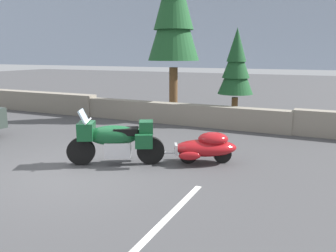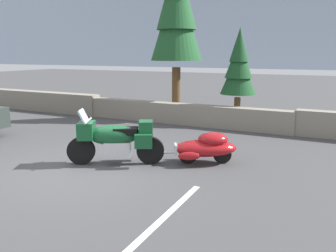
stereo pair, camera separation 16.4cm
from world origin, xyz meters
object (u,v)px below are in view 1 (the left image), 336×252
car_shaped_trailer (206,147)px  pine_tree_secondary (236,65)px  pine_tree_tall (174,4)px  touring_motorcycle (115,139)px

car_shaped_trailer → pine_tree_secondary: bearing=96.4°
car_shaped_trailer → pine_tree_tall: bearing=121.5°
touring_motorcycle → pine_tree_secondary: (1.36, 5.89, 1.58)m
car_shaped_trailer → pine_tree_tall: size_ratio=0.30×
pine_tree_tall → pine_tree_secondary: (2.60, -0.25, -2.27)m
touring_motorcycle → pine_tree_secondary: pine_tree_secondary is taller
car_shaped_trailer → pine_tree_secondary: (-0.55, 4.89, 1.79)m
car_shaped_trailer → pine_tree_secondary: pine_tree_secondary is taller
touring_motorcycle → pine_tree_secondary: bearing=77.0°
pine_tree_secondary → touring_motorcycle: bearing=-103.0°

